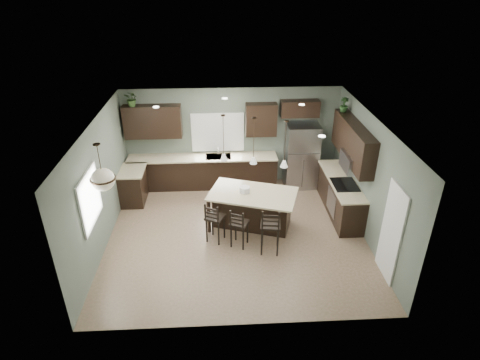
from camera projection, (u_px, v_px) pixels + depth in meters
name	position (u px, v px, depth m)	size (l,w,h in m)	color
ground	(237.00, 234.00, 9.57)	(6.00, 6.00, 0.00)	#9E8466
pantry_door	(391.00, 233.00, 7.87)	(0.04, 0.82, 2.04)	white
window_back	(218.00, 132.00, 11.24)	(1.35, 0.02, 1.00)	white
window_left	(89.00, 199.00, 8.00)	(0.02, 1.10, 1.00)	white
left_return_cabs	(133.00, 186.00, 10.73)	(0.60, 0.90, 0.90)	black
left_return_countertop	(132.00, 171.00, 10.51)	(0.66, 0.96, 0.04)	beige
back_lower_cabs	(203.00, 172.00, 11.48)	(4.20, 0.60, 0.90)	black
back_countertop	(202.00, 157.00, 11.25)	(4.20, 0.66, 0.04)	beige
sink_inset	(218.00, 157.00, 11.26)	(0.70, 0.45, 0.01)	gray
faucet	(218.00, 152.00, 11.17)	(0.02, 0.02, 0.28)	silver
back_upper_left	(153.00, 122.00, 10.83)	(1.55, 0.34, 0.90)	black
back_upper_right	(261.00, 120.00, 10.98)	(0.85, 0.34, 0.90)	black
fridge_header	(300.00, 108.00, 10.89)	(1.05, 0.34, 0.45)	black
right_lower_cabs	(340.00, 196.00, 10.26)	(0.60, 2.35, 0.90)	black
right_countertop	(342.00, 180.00, 10.04)	(0.66, 2.35, 0.04)	beige
cooktop	(345.00, 185.00, 9.79)	(0.58, 0.75, 0.02)	black
wall_oven_front	(331.00, 202.00, 10.01)	(0.01, 0.72, 0.60)	gray
right_upper_cabs	(353.00, 142.00, 9.57)	(0.34, 2.35, 0.90)	black
microwave	(352.00, 162.00, 9.51)	(0.40, 0.75, 0.40)	gray
refrigerator	(301.00, 156.00, 11.34)	(0.90, 0.74, 1.85)	gray
kitchen_island	(253.00, 210.00, 9.67)	(2.02, 1.15, 0.92)	black
serving_dish	(245.00, 190.00, 9.47)	(0.24, 0.24, 0.14)	silver
bar_stool_left	(215.00, 221.00, 9.13)	(0.38, 0.38, 1.04)	black
bar_stool_center	(239.00, 227.00, 8.97)	(0.37, 0.37, 0.99)	black
bar_stool_right	(270.00, 229.00, 8.74)	(0.43, 0.43, 1.15)	black
pendant_left	(223.00, 138.00, 8.99)	(0.17, 0.17, 1.10)	white
pendant_center	(254.00, 141.00, 8.83)	(0.17, 0.17, 1.10)	silver
pendant_right	(285.00, 144.00, 8.67)	(0.17, 0.17, 1.10)	silver
chandelier	(101.00, 167.00, 7.53)	(0.49, 0.49, 0.97)	#F8EBCB
plant_back_left	(132.00, 99.00, 10.48)	(0.36, 0.31, 0.40)	#375826
plant_right_wall	(344.00, 105.00, 10.07)	(0.21, 0.21, 0.37)	#24481F
room_shell	(236.00, 171.00, 8.78)	(6.00, 6.00, 6.00)	#5D6A5C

